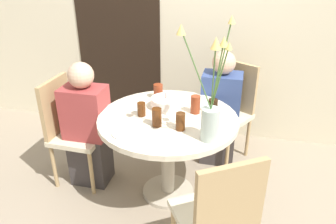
{
  "coord_description": "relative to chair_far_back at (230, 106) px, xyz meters",
  "views": [
    {
      "loc": [
        0.49,
        -2.09,
        1.8
      ],
      "look_at": [
        0.0,
        0.0,
        0.74
      ],
      "focal_mm": 35.0,
      "sensor_mm": 36.0,
      "label": 1
    }
  ],
  "objects": [
    {
      "name": "wall_back",
      "position": [
        -0.43,
        0.41,
        0.79
      ],
      "size": [
        8.0,
        0.05,
        2.6
      ],
      "color": "beige",
      "rests_on": "ground_plane"
    },
    {
      "name": "drink_glass_3",
      "position": [
        -0.58,
        -0.4,
        0.26
      ],
      "size": [
        0.08,
        0.08,
        0.12
      ],
      "color": "maroon",
      "rests_on": "dining_table"
    },
    {
      "name": "drink_glass_1",
      "position": [
        -0.62,
        -0.74,
        0.25
      ],
      "size": [
        0.06,
        0.06,
        0.1
      ],
      "color": "#51280F",
      "rests_on": "dining_table"
    },
    {
      "name": "drink_glass_0",
      "position": [
        -0.24,
        -0.61,
        0.26
      ],
      "size": [
        0.07,
        0.07,
        0.14
      ],
      "color": "maroon",
      "rests_on": "dining_table"
    },
    {
      "name": "birthday_cake",
      "position": [
        -0.48,
        -0.57,
        0.24
      ],
      "size": [
        0.23,
        0.23,
        0.13
      ],
      "color": "white",
      "rests_on": "dining_table"
    },
    {
      "name": "chair_far_back",
      "position": [
        0.0,
        0.0,
        0.0
      ],
      "size": [
        0.55,
        0.55,
        0.9
      ],
      "rotation": [
        0.0,
        0.0,
        -0.53
      ],
      "color": "beige",
      "rests_on": "ground_plane"
    },
    {
      "name": "drink_glass_5",
      "position": [
        -0.47,
        -0.87,
        0.26
      ],
      "size": [
        0.07,
        0.07,
        0.13
      ],
      "color": "#51280F",
      "rests_on": "dining_table"
    },
    {
      "name": "side_plate",
      "position": [
        -0.64,
        -1.02,
        0.2
      ],
      "size": [
        0.2,
        0.2,
        0.01
      ],
      "color": "silver",
      "rests_on": "dining_table"
    },
    {
      "name": "dining_table",
      "position": [
        -0.43,
        -0.72,
        0.07
      ],
      "size": [
        1.04,
        1.04,
        0.7
      ],
      "color": "beige",
      "rests_on": "ground_plane"
    },
    {
      "name": "chair_near_front",
      "position": [
        0.02,
        -1.43,
        0.0
      ],
      "size": [
        0.55,
        0.55,
        0.9
      ],
      "rotation": [
        0.0,
        0.0,
        3.7
      ],
      "color": "beige",
      "rests_on": "ground_plane"
    },
    {
      "name": "chair_right_flank",
      "position": [
        -1.27,
        -0.69,
        0.0
      ],
      "size": [
        0.41,
        0.41,
        0.9
      ],
      "rotation": [
        0.0,
        0.0,
        1.53
      ],
      "color": "beige",
      "rests_on": "ground_plane"
    },
    {
      "name": "doorway_panel",
      "position": [
        -1.21,
        0.38,
        0.52
      ],
      "size": [
        0.9,
        0.01,
        2.05
      ],
      "color": "black",
      "rests_on": "ground_plane"
    },
    {
      "name": "drink_glass_2",
      "position": [
        -0.11,
        -0.57,
        0.25
      ],
      "size": [
        0.07,
        0.07,
        0.11
      ],
      "color": "black",
      "rests_on": "dining_table"
    },
    {
      "name": "flower_vase",
      "position": [
        -0.1,
        -0.99,
        0.42
      ],
      "size": [
        0.32,
        0.24,
        0.78
      ],
      "color": "#B2C6C1",
      "rests_on": "dining_table"
    },
    {
      "name": "person_boy",
      "position": [
        -0.08,
        -0.14,
        -0.01
      ],
      "size": [
        0.34,
        0.24,
        1.06
      ],
      "color": "#383333",
      "rests_on": "ground_plane"
    },
    {
      "name": "person_guest",
      "position": [
        -1.11,
        -0.7,
        -0.01
      ],
      "size": [
        0.34,
        0.24,
        1.06
      ],
      "color": "#383333",
      "rests_on": "ground_plane"
    },
    {
      "name": "drink_glass_4",
      "position": [
        -0.3,
        -0.89,
        0.26
      ],
      "size": [
        0.07,
        0.07,
        0.12
      ],
      "color": "#51280F",
      "rests_on": "dining_table"
    },
    {
      "name": "ground_plane",
      "position": [
        -0.43,
        -0.72,
        -0.51
      ],
      "size": [
        16.0,
        16.0,
        0.0
      ],
      "primitive_type": "plane",
      "color": "gray"
    }
  ]
}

